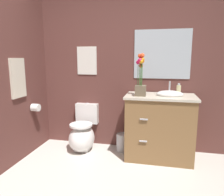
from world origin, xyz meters
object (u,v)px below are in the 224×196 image
at_px(toilet, 83,134).
at_px(soap_bottle, 179,90).
at_px(wall_mirror, 162,54).
at_px(toilet_paper_roll, 36,107).
at_px(flower_vase, 141,80).
at_px(trash_bin, 122,142).
at_px(wall_poster, 87,61).
at_px(hanging_towel, 18,78).
at_px(vanity_cabinet, 159,126).

relative_size(toilet, soap_bottle, 4.14).
xyz_separation_m(toilet, soap_bottle, (1.37, -0.01, 0.73)).
height_order(soap_bottle, wall_mirror, wall_mirror).
bearing_deg(wall_mirror, toilet, -166.80).
relative_size(toilet, toilet_paper_roll, 6.27).
height_order(toilet, flower_vase, flower_vase).
height_order(toilet, wall_mirror, wall_mirror).
relative_size(soap_bottle, trash_bin, 0.61).
bearing_deg(flower_vase, wall_mirror, 55.79).
bearing_deg(flower_vase, wall_poster, 155.91).
relative_size(flower_vase, trash_bin, 2.05).
distance_m(soap_bottle, wall_poster, 1.45).
distance_m(hanging_towel, toilet_paper_roll, 0.54).
height_order(vanity_cabinet, trash_bin, vanity_cabinet).
xyz_separation_m(soap_bottle, hanging_towel, (-2.08, -0.46, 0.16)).
bearing_deg(soap_bottle, toilet_paper_roll, -174.79).
bearing_deg(flower_vase, toilet, 171.96).
relative_size(vanity_cabinet, wall_mirror, 1.35).
distance_m(vanity_cabinet, soap_bottle, 0.56).
xyz_separation_m(trash_bin, wall_mirror, (0.54, 0.18, 1.31)).
xyz_separation_m(flower_vase, hanging_towel, (-1.58, -0.35, 0.03)).
bearing_deg(vanity_cabinet, trash_bin, 168.30).
xyz_separation_m(toilet, flower_vase, (0.87, -0.12, 0.86)).
xyz_separation_m(flower_vase, wall_mirror, (0.27, 0.39, 0.34)).
xyz_separation_m(vanity_cabinet, wall_mirror, (-0.00, 0.29, 0.99)).
distance_m(flower_vase, hanging_towel, 1.62).
bearing_deg(wall_poster, flower_vase, -24.09).
distance_m(soap_bottle, wall_mirror, 0.60).
relative_size(soap_bottle, wall_mirror, 0.21).
bearing_deg(soap_bottle, wall_poster, 168.48).
xyz_separation_m(flower_vase, trash_bin, (-0.27, 0.21, -0.97)).
relative_size(toilet, trash_bin, 2.54).
height_order(flower_vase, trash_bin, flower_vase).
height_order(toilet, toilet_paper_roll, toilet_paper_roll).
bearing_deg(hanging_towel, toilet_paper_roll, 78.72).
bearing_deg(trash_bin, flower_vase, -37.60).
distance_m(vanity_cabinet, flower_vase, 0.71).
xyz_separation_m(wall_poster, wall_mirror, (1.14, 0.00, 0.09)).
distance_m(vanity_cabinet, wall_mirror, 1.03).
distance_m(flower_vase, wall_mirror, 0.58).
relative_size(toilet, hanging_towel, 1.33).
xyz_separation_m(vanity_cabinet, trash_bin, (-0.54, 0.11, -0.32)).
bearing_deg(vanity_cabinet, wall_poster, 165.58).
relative_size(toilet, flower_vase, 1.24).
bearing_deg(wall_mirror, soap_bottle, -50.41).
xyz_separation_m(wall_mirror, hanging_towel, (-1.85, -0.74, -0.31)).
bearing_deg(wall_mirror, vanity_cabinet, -89.49).
relative_size(vanity_cabinet, hanging_towel, 2.07).
bearing_deg(toilet_paper_roll, wall_poster, 35.50).
height_order(vanity_cabinet, flower_vase, flower_vase).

